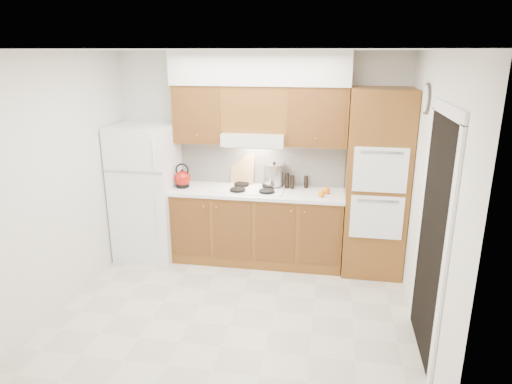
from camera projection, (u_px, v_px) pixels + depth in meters
The scene contains 26 objects.
floor at pixel (236, 308), 4.80m from camera, with size 3.60×3.60×0.00m, color beige.
ceiling at pixel (233, 50), 4.03m from camera, with size 3.60×3.60×0.00m, color white.
wall_back at pixel (260, 156), 5.83m from camera, with size 3.60×0.02×2.60m, color silver.
wall_left at pixel (64, 182), 4.71m from camera, with size 0.02×3.00×2.60m, color silver.
wall_right at pixel (429, 200), 4.13m from camera, with size 0.02×3.00×2.60m, color silver.
fridge at pixel (147, 192), 5.84m from camera, with size 0.75×0.72×1.72m, color white.
base_cabinets at pixel (258, 227), 5.79m from camera, with size 2.11×0.60×0.90m, color brown.
countertop at pixel (258, 192), 5.64m from camera, with size 2.13×0.62×0.04m, color white.
backsplash at pixel (261, 163), 5.83m from camera, with size 2.11×0.03×0.56m, color white.
oven_cabinet at pixel (376, 184), 5.35m from camera, with size 0.70×0.65×2.20m, color brown.
upper_cab_left at pixel (201, 114), 5.63m from camera, with size 0.63×0.33×0.70m, color brown.
upper_cab_right at pixel (317, 116), 5.40m from camera, with size 0.73×0.33×0.70m, color brown.
range_hood at pixel (255, 138), 5.54m from camera, with size 0.75×0.45×0.15m, color silver.
upper_cab_over_hood at pixel (256, 109), 5.49m from camera, with size 0.75×0.33×0.55m, color brown.
soffit at pixel (260, 68), 5.33m from camera, with size 2.13×0.36×0.40m, color silver.
cooktop at pixel (254, 189), 5.66m from camera, with size 0.74×0.50×0.01m, color white.
doorway at pixel (432, 240), 3.87m from camera, with size 0.02×0.90×2.10m, color black.
wall_clock at pixel (426, 99), 4.39m from camera, with size 0.30×0.30×0.02m, color #3F3833.
kettle at pixel (182, 179), 5.74m from camera, with size 0.20×0.20×0.20m, color #98120B.
cutting_board at pixel (243, 169), 5.86m from camera, with size 0.30×0.02×0.40m, color tan.
stock_pot at pixel (274, 175), 5.74m from camera, with size 0.25×0.25×0.26m, color #A9A9AD.
condiment_a at pixel (287, 181), 5.71m from camera, with size 0.05×0.05×0.19m, color black.
condiment_b at pixel (292, 182), 5.69m from camera, with size 0.05×0.05×0.17m, color black.
condiment_c at pixel (306, 182), 5.73m from camera, with size 0.05×0.05×0.15m, color black.
orange_near at pixel (321, 194), 5.37m from camera, with size 0.08×0.08×0.08m, color orange.
orange_far at pixel (327, 190), 5.49m from camera, with size 0.09×0.09×0.09m, color orange.
Camera 1 is at (0.92, -4.13, 2.58)m, focal length 32.00 mm.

